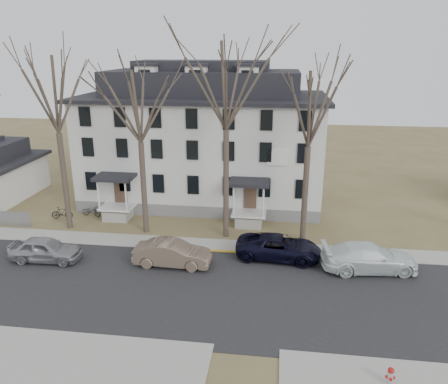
# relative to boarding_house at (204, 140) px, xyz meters

# --- Properties ---
(ground) EXTENTS (120.00, 120.00, 0.00)m
(ground) POSITION_rel_boarding_house_xyz_m (2.00, -17.95, -5.38)
(ground) COLOR brown
(ground) RESTS_ON ground
(main_road) EXTENTS (120.00, 10.00, 0.04)m
(main_road) POSITION_rel_boarding_house_xyz_m (2.00, -15.95, -5.38)
(main_road) COLOR #27272A
(main_road) RESTS_ON ground
(far_sidewalk) EXTENTS (120.00, 2.00, 0.08)m
(far_sidewalk) POSITION_rel_boarding_house_xyz_m (2.00, -9.95, -5.38)
(far_sidewalk) COLOR #A09F97
(far_sidewalk) RESTS_ON ground
(yellow_curb) EXTENTS (14.00, 0.25, 0.06)m
(yellow_curb) POSITION_rel_boarding_house_xyz_m (7.00, -10.85, -5.38)
(yellow_curb) COLOR gold
(yellow_curb) RESTS_ON ground
(boarding_house) EXTENTS (20.80, 12.36, 12.05)m
(boarding_house) POSITION_rel_boarding_house_xyz_m (0.00, 0.00, 0.00)
(boarding_house) COLOR slate
(boarding_house) RESTS_ON ground
(tree_far_left) EXTENTS (8.40, 8.40, 13.72)m
(tree_far_left) POSITION_rel_boarding_house_xyz_m (-9.00, -8.15, 4.96)
(tree_far_left) COLOR #473B31
(tree_far_left) RESTS_ON ground
(tree_mid_left) EXTENTS (7.80, 7.80, 12.74)m
(tree_mid_left) POSITION_rel_boarding_house_xyz_m (-3.00, -8.15, 4.22)
(tree_mid_left) COLOR #473B31
(tree_mid_left) RESTS_ON ground
(tree_center) EXTENTS (9.00, 9.00, 14.70)m
(tree_center) POSITION_rel_boarding_house_xyz_m (3.00, -8.15, 5.71)
(tree_center) COLOR #473B31
(tree_center) RESTS_ON ground
(tree_mid_right) EXTENTS (7.80, 7.80, 12.74)m
(tree_mid_right) POSITION_rel_boarding_house_xyz_m (8.50, -8.15, 4.22)
(tree_mid_right) COLOR #473B31
(tree_mid_right) RESTS_ON ground
(car_silver) EXTENTS (4.60, 1.99, 1.55)m
(car_silver) POSITION_rel_boarding_house_xyz_m (-7.98, -13.54, -4.61)
(car_silver) COLOR #9C9CA1
(car_silver) RESTS_ON ground
(car_tan) EXTENTS (4.85, 1.77, 1.59)m
(car_tan) POSITION_rel_boarding_house_xyz_m (0.24, -13.10, -4.58)
(car_tan) COLOR #74614F
(car_tan) RESTS_ON ground
(car_navy) EXTENTS (5.66, 2.93, 1.52)m
(car_navy) POSITION_rel_boarding_house_xyz_m (6.84, -11.26, -4.62)
(car_navy) COLOR black
(car_navy) RESTS_ON ground
(car_white) EXTENTS (6.06, 3.08, 1.68)m
(car_white) POSITION_rel_boarding_house_xyz_m (12.34, -12.17, -4.54)
(car_white) COLOR white
(car_white) RESTS_ON ground
(bicycle_left) EXTENTS (1.70, 0.78, 0.86)m
(bicycle_left) POSITION_rel_boarding_house_xyz_m (-8.30, -5.75, -4.95)
(bicycle_left) COLOR black
(bicycle_left) RESTS_ON ground
(bicycle_right) EXTENTS (1.72, 0.77, 1.00)m
(bicycle_right) POSITION_rel_boarding_house_xyz_m (-10.37, -6.62, -4.88)
(bicycle_right) COLOR black
(bicycle_right) RESTS_ON ground
(fire_hydrant) EXTENTS (0.37, 0.35, 0.90)m
(fire_hydrant) POSITION_rel_boarding_house_xyz_m (11.43, -22.06, -4.93)
(fire_hydrant) COLOR #B7B7BA
(fire_hydrant) RESTS_ON ground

